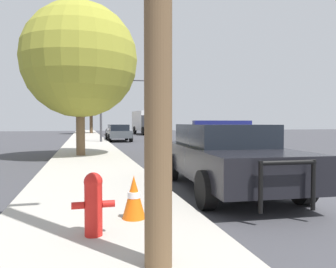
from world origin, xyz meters
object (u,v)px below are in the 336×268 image
Objects in this scene: traffic_light at (123,96)px; tree_sidewalk_far at (91,91)px; car_background_midblock at (119,132)px; box_truck at (147,121)px; fire_hydrant at (93,202)px; car_background_distant at (115,129)px; traffic_cone at (134,197)px; tree_sidewalk_near at (80,60)px; police_car at (225,155)px.

traffic_light is 19.61m from tree_sidewalk_far.
car_background_midblock is 15.14m from box_truck.
tree_sidewalk_far is at bearing -24.69° from box_truck.
car_background_distant reaches higher than fire_hydrant.
traffic_cone is at bearing 75.44° from box_truck.
tree_sidewalk_far reaches higher than fire_hydrant.
tree_sidewalk_near is at bearing 94.95° from traffic_cone.
traffic_cone is at bearing -93.09° from car_background_distant.
fire_hydrant is at bearing -96.90° from car_background_midblock.
traffic_cone is at bearing 45.20° from fire_hydrant.
tree_sidewalk_far is 1.20× the size of tree_sidewalk_near.
fire_hydrant is 0.17× the size of traffic_light.
traffic_cone is (0.84, -9.71, -3.72)m from tree_sidewalk_near.
box_truck is at bearing -94.53° from police_car.
car_background_midblock is 0.65× the size of tree_sidewalk_near.
box_truck is at bearing 78.88° from traffic_cone.
police_car is 0.63× the size of box_truck.
tree_sidewalk_far is at bearing 95.61° from traffic_light.
traffic_light is at bearing -85.74° from police_car.
fire_hydrant is 0.85m from traffic_cone.
tree_sidewalk_far is 39.18m from traffic_cone.
box_truck reaches higher than car_background_distant.
police_car is 1.20× the size of car_background_midblock.
tree_sidewalk_far is at bearing -83.26° from police_car.
tree_sidewalk_near reaches higher than car_background_distant.
car_background_distant is at bearing 85.28° from traffic_cone.
traffic_light is 10.19m from tree_sidewalk_near.
traffic_cone is (-2.02, -21.95, -0.26)m from car_background_midblock.
tree_sidewalk_near is (-3.76, -25.62, 3.49)m from car_background_distant.
tree_sidewalk_near is at bearing -103.45° from car_background_midblock.
fire_hydrant is 0.18× the size of car_background_distant.
box_truck is 1.02× the size of tree_sidewalk_far.
box_truck is 12.57× the size of traffic_cone.
tree_sidewalk_near is at bearing -96.71° from car_background_distant.
tree_sidewalk_far is at bearing 129.12° from car_background_distant.
police_car is at bearing -89.14° from car_background_midblock.
box_truck is 36.88m from traffic_cone.
car_background_distant is at bearing 87.17° from traffic_light.
car_background_distant is 0.56× the size of tree_sidewalk_far.
tree_sidewalk_near is (-2.97, -9.72, 0.70)m from traffic_light.
tree_sidewalk_near reaches higher than traffic_light.
car_background_distant is (0.79, 15.90, -2.78)m from traffic_light.
car_background_midblock is 13.03m from tree_sidewalk_near.
car_background_distant is 35.46m from traffic_cone.
police_car is 33.20m from car_background_distant.
tree_sidewalk_near is (-2.86, -12.23, 3.46)m from car_background_midblock.
car_background_midblock is at bearing 92.57° from traffic_light.
car_background_distant reaches higher than traffic_cone.
tree_sidewalk_far is 29.19m from tree_sidewalk_near.
car_background_midblock reaches higher than fire_hydrant.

